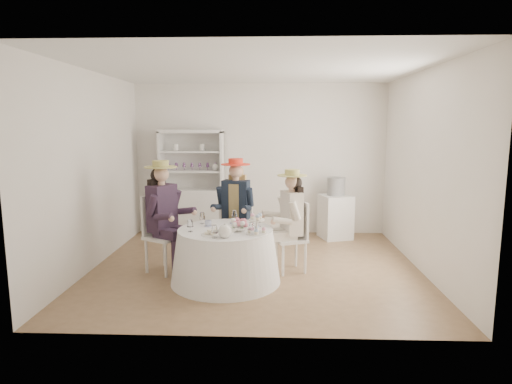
{
  "coord_description": "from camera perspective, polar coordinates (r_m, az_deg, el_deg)",
  "views": [
    {
      "loc": [
        0.23,
        -5.74,
        1.96
      ],
      "look_at": [
        0.0,
        0.1,
        1.05
      ],
      "focal_mm": 30.0,
      "sensor_mm": 36.0,
      "label": 1
    }
  ],
  "objects": [
    {
      "name": "guest_left",
      "position": [
        5.81,
        -12.21,
        -2.37
      ],
      "size": [
        0.64,
        0.59,
        1.51
      ],
      "rotation": [
        0.0,
        0.0,
        1.07
      ],
      "color": "silver",
      "rests_on": "ground"
    },
    {
      "name": "cupcake_stand",
      "position": [
        5.11,
        0.09,
        -4.64
      ],
      "size": [
        0.25,
        0.25,
        0.24
      ],
      "rotation": [
        0.0,
        0.0,
        -0.07
      ],
      "color": "white",
      "rests_on": "tea_table"
    },
    {
      "name": "ceiling",
      "position": [
        5.8,
        -0.04,
        16.18
      ],
      "size": [
        4.5,
        4.5,
        0.0
      ],
      "primitive_type": "plane",
      "rotation": [
        3.14,
        0.0,
        0.0
      ],
      "color": "white",
      "rests_on": "wall_back"
    },
    {
      "name": "sandwich_plate",
      "position": [
        5.1,
        -6.03,
        -5.56
      ],
      "size": [
        0.23,
        0.23,
        0.05
      ],
      "rotation": [
        0.0,
        0.0,
        -0.07
      ],
      "color": "white",
      "rests_on": "tea_table"
    },
    {
      "name": "side_table",
      "position": [
        7.63,
        10.53,
        -3.25
      ],
      "size": [
        0.61,
        0.61,
        0.76
      ],
      "primitive_type": "cube",
      "rotation": [
        0.0,
        0.0,
        0.29
      ],
      "color": "silver",
      "rests_on": "ground"
    },
    {
      "name": "wall_front",
      "position": [
        3.8,
        -1.22,
        -0.41
      ],
      "size": [
        4.5,
        0.0,
        4.5
      ],
      "primitive_type": "plane",
      "rotation": [
        -1.57,
        0.0,
        0.0
      ],
      "color": "white",
      "rests_on": "ground"
    },
    {
      "name": "stemware_set",
      "position": [
        5.36,
        -4.12,
        -4.15
      ],
      "size": [
        0.9,
        0.94,
        0.15
      ],
      "color": "white",
      "rests_on": "tea_table"
    },
    {
      "name": "hatbox",
      "position": [
        7.53,
        10.65,
        0.74
      ],
      "size": [
        0.4,
        0.4,
        0.31
      ],
      "primitive_type": "cylinder",
      "rotation": [
        0.0,
        0.0,
        0.39
      ],
      "color": "black",
      "rests_on": "side_table"
    },
    {
      "name": "flower_bowl",
      "position": [
        5.25,
        -2.18,
        -4.99
      ],
      "size": [
        0.24,
        0.24,
        0.05
      ],
      "primitive_type": "imported",
      "rotation": [
        0.0,
        0.0,
        -0.32
      ],
      "color": "white",
      "rests_on": "tea_table"
    },
    {
      "name": "hutch",
      "position": [
        7.75,
        -8.4,
        -0.81
      ],
      "size": [
        1.16,
        0.54,
        1.89
      ],
      "rotation": [
        0.0,
        0.0,
        -0.11
      ],
      "color": "silver",
      "rests_on": "ground"
    },
    {
      "name": "guest_right",
      "position": [
        5.73,
        4.55,
        -3.03
      ],
      "size": [
        0.57,
        0.53,
        1.39
      ],
      "rotation": [
        0.0,
        0.0,
        -1.23
      ],
      "color": "silver",
      "rests_on": "ground"
    },
    {
      "name": "teacup_a",
      "position": [
        5.52,
        -6.39,
        -4.23
      ],
      "size": [
        0.09,
        0.09,
        0.07
      ],
      "primitive_type": "imported",
      "rotation": [
        0.0,
        0.0,
        -0.03
      ],
      "color": "white",
      "rests_on": "tea_table"
    },
    {
      "name": "spare_chair",
      "position": [
        6.81,
        -3.25,
        -3.83
      ],
      "size": [
        0.46,
        0.46,
        0.87
      ],
      "rotation": [
        0.0,
        0.0,
        2.81
      ],
      "color": "silver",
      "rests_on": "ground"
    },
    {
      "name": "wall_right",
      "position": [
        6.12,
        21.53,
        2.51
      ],
      "size": [
        0.0,
        4.5,
        4.5
      ],
      "primitive_type": "plane",
      "rotation": [
        1.57,
        0.0,
        -1.57
      ],
      "color": "white",
      "rests_on": "ground"
    },
    {
      "name": "teacup_c",
      "position": [
        5.54,
        -1.89,
        -4.18
      ],
      "size": [
        0.09,
        0.09,
        0.06
      ],
      "primitive_type": "imported",
      "rotation": [
        0.0,
        0.0,
        0.15
      ],
      "color": "white",
      "rests_on": "tea_table"
    },
    {
      "name": "wall_back",
      "position": [
        7.77,
        0.54,
        4.35
      ],
      "size": [
        4.5,
        0.0,
        4.5
      ],
      "primitive_type": "plane",
      "rotation": [
        1.57,
        0.0,
        0.0
      ],
      "color": "white",
      "rests_on": "ground"
    },
    {
      "name": "table_teapot",
      "position": [
        4.96,
        -4.12,
        -5.27
      ],
      "size": [
        0.23,
        0.16,
        0.17
      ],
      "rotation": [
        0.0,
        0.0,
        0.32
      ],
      "color": "white",
      "rests_on": "tea_table"
    },
    {
      "name": "guest_mid",
      "position": [
        6.24,
        -2.75,
        -1.47
      ],
      "size": [
        0.56,
        0.59,
        1.49
      ],
      "rotation": [
        0.0,
        0.0,
        -0.21
      ],
      "color": "silver",
      "rests_on": "ground"
    },
    {
      "name": "ground",
      "position": [
        6.07,
        -0.04,
        -9.98
      ],
      "size": [
        4.5,
        4.5,
        0.0
      ],
      "primitive_type": "plane",
      "color": "brown",
      "rests_on": "ground"
    },
    {
      "name": "tea_table",
      "position": [
        5.47,
        -4.07,
        -8.43
      ],
      "size": [
        1.39,
        1.39,
        0.68
      ],
      "rotation": [
        0.0,
        0.0,
        0.06
      ],
      "color": "white",
      "rests_on": "ground"
    },
    {
      "name": "flower_arrangement",
      "position": [
        5.29,
        -2.16,
        -4.19
      ],
      "size": [
        0.18,
        0.18,
        0.07
      ],
      "rotation": [
        0.0,
        0.0,
        -0.18
      ],
      "color": "#D96C82",
      "rests_on": "tea_table"
    },
    {
      "name": "wall_left",
      "position": [
        6.28,
        -21.02,
        2.69
      ],
      "size": [
        0.0,
        4.5,
        4.5
      ],
      "primitive_type": "plane",
      "rotation": [
        1.57,
        0.0,
        1.57
      ],
      "color": "white",
      "rests_on": "ground"
    },
    {
      "name": "teacup_b",
      "position": [
        5.66,
        -3.08,
        -3.93
      ],
      "size": [
        0.08,
        0.08,
        0.06
      ],
      "primitive_type": "imported",
      "rotation": [
        0.0,
        0.0,
        -0.35
      ],
      "color": "white",
      "rests_on": "tea_table"
    }
  ]
}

